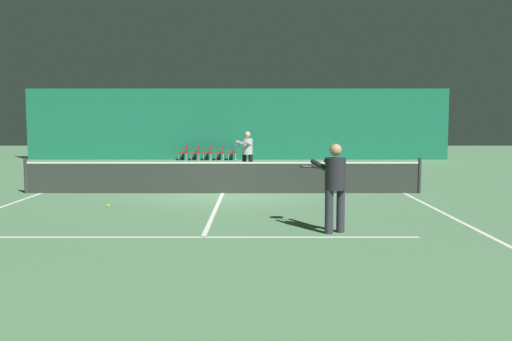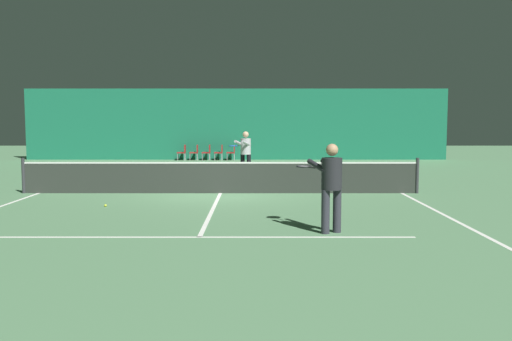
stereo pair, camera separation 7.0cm
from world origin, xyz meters
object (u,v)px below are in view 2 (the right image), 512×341
(courtside_chair_3, at_px, (222,151))
(courtside_chair_4, at_px, (234,151))
(tennis_ball, at_px, (108,205))
(tennis_net, at_px, (222,176))
(player_far, at_px, (247,150))
(courtside_chair_2, at_px, (210,151))
(player_near, at_px, (333,181))
(courtside_chair_0, at_px, (185,151))
(courtside_chair_1, at_px, (197,151))

(courtside_chair_3, distance_m, courtside_chair_4, 0.66)
(courtside_chair_4, relative_size, tennis_ball, 12.73)
(tennis_net, distance_m, courtside_chair_3, 13.55)
(player_far, height_order, courtside_chair_2, player_far)
(player_far, distance_m, courtside_chair_3, 8.61)
(courtside_chair_2, relative_size, courtside_chair_4, 1.00)
(player_near, relative_size, courtside_chair_0, 2.10)
(courtside_chair_1, distance_m, courtside_chair_4, 1.99)
(player_near, bearing_deg, courtside_chair_2, -15.49)
(player_near, distance_m, player_far, 11.19)
(courtside_chair_3, xyz_separation_m, tennis_ball, (-1.91, -16.18, -0.45))
(tennis_net, height_order, player_near, player_near)
(courtside_chair_0, bearing_deg, player_near, 15.53)
(courtside_chair_1, bearing_deg, tennis_net, 9.24)
(tennis_net, height_order, courtside_chair_1, tennis_net)
(courtside_chair_1, height_order, courtside_chair_4, same)
(player_far, xyz_separation_m, tennis_ball, (-3.44, -7.72, -0.99))
(courtside_chair_0, height_order, courtside_chair_2, same)
(courtside_chair_0, distance_m, tennis_ball, 16.18)
(courtside_chair_1, height_order, courtside_chair_3, same)
(courtside_chair_2, bearing_deg, player_far, 14.55)
(tennis_net, bearing_deg, courtside_chair_4, 90.88)
(tennis_net, bearing_deg, player_near, -66.84)
(tennis_net, distance_m, courtside_chair_0, 13.83)
(tennis_net, distance_m, courtside_chair_4, 13.53)
(tennis_net, relative_size, tennis_ball, 181.82)
(player_far, bearing_deg, courtside_chair_2, -139.19)
(player_near, distance_m, courtside_chair_1, 20.06)
(courtside_chair_3, xyz_separation_m, courtside_chair_4, (0.66, 0.00, 0.00))
(tennis_net, bearing_deg, player_far, 82.61)
(courtside_chair_0, distance_m, courtside_chair_1, 0.66)
(tennis_net, distance_m, courtside_chair_1, 13.70)
(courtside_chair_3, relative_size, tennis_ball, 12.73)
(courtside_chair_1, distance_m, courtside_chair_2, 0.66)
(player_near, distance_m, courtside_chair_4, 19.68)
(courtside_chair_3, bearing_deg, player_near, 9.96)
(courtside_chair_0, height_order, courtside_chair_3, same)
(courtside_chair_0, xyz_separation_m, courtside_chair_2, (1.33, 0.00, 0.00))
(player_near, xyz_separation_m, courtside_chair_3, (-3.42, 19.48, -0.54))
(player_far, bearing_deg, courtside_chair_3, -143.48)
(courtside_chair_1, height_order, tennis_ball, courtside_chair_1)
(courtside_chair_2, bearing_deg, player_near, 11.84)
(courtside_chair_2, bearing_deg, tennis_net, 6.48)
(player_far, distance_m, courtside_chair_0, 9.17)
(tennis_net, relative_size, player_far, 6.86)
(player_near, xyz_separation_m, courtside_chair_0, (-5.41, 19.48, -0.54))
(courtside_chair_2, distance_m, tennis_ball, 16.23)
(player_far, height_order, courtside_chair_0, player_far)
(player_far, distance_m, courtside_chair_4, 8.52)
(tennis_net, xyz_separation_m, courtside_chair_4, (-0.21, 13.53, -0.03))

